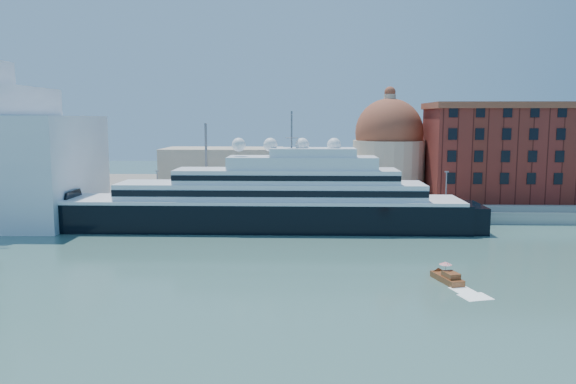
{
  "coord_description": "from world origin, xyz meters",
  "views": [
    {
      "loc": [
        0.94,
        -84.62,
        21.44
      ],
      "look_at": [
        -2.24,
        18.0,
        7.98
      ],
      "focal_mm": 35.0,
      "sensor_mm": 36.0,
      "label": 1
    }
  ],
  "objects": [
    {
      "name": "quay",
      "position": [
        0.0,
        34.0,
        1.25
      ],
      "size": [
        180.0,
        10.0,
        2.5
      ],
      "primitive_type": "cube",
      "color": "gray",
      "rests_on": "ground"
    },
    {
      "name": "lamp_posts",
      "position": [
        -12.67,
        32.27,
        9.84
      ],
      "size": [
        120.8,
        2.4,
        18.0
      ],
      "color": "slate",
      "rests_on": "quay"
    },
    {
      "name": "land",
      "position": [
        0.0,
        75.0,
        1.0
      ],
      "size": [
        260.0,
        72.0,
        2.0
      ],
      "primitive_type": "cube",
      "color": "slate",
      "rests_on": "ground"
    },
    {
      "name": "superyacht",
      "position": [
        -10.24,
        23.0,
        4.61
      ],
      "size": [
        89.43,
        12.4,
        26.73
      ],
      "color": "black",
      "rests_on": "ground"
    },
    {
      "name": "quay_fence",
      "position": [
        0.0,
        29.5,
        3.1
      ],
      "size": [
        180.0,
        0.1,
        1.2
      ],
      "primitive_type": "cube",
      "color": "slate",
      "rests_on": "quay"
    },
    {
      "name": "water_taxi",
      "position": [
        19.82,
        -12.05,
        0.65
      ],
      "size": [
        3.41,
        6.04,
        2.73
      ],
      "rotation": [
        0.0,
        0.0,
        0.28
      ],
      "color": "brown",
      "rests_on": "ground"
    },
    {
      "name": "warehouse",
      "position": [
        52.0,
        52.0,
        13.79
      ],
      "size": [
        43.0,
        19.0,
        23.25
      ],
      "color": "maroon",
      "rests_on": "land"
    },
    {
      "name": "church",
      "position": [
        6.39,
        57.72,
        10.91
      ],
      "size": [
        66.0,
        18.0,
        25.5
      ],
      "color": "beige",
      "rests_on": "land"
    },
    {
      "name": "service_barge",
      "position": [
        -34.75,
        21.09,
        0.76
      ],
      "size": [
        12.02,
        4.69,
        2.65
      ],
      "rotation": [
        0.0,
        0.0,
        0.07
      ],
      "color": "white",
      "rests_on": "ground"
    },
    {
      "name": "ground",
      "position": [
        0.0,
        0.0,
        0.0
      ],
      "size": [
        400.0,
        400.0,
        0.0
      ],
      "primitive_type": "plane",
      "color": "#3A655F",
      "rests_on": "ground"
    }
  ]
}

